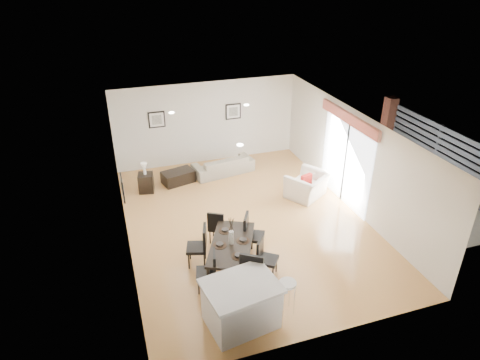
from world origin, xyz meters
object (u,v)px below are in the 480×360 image
object	(u,v)px
dining_chair_enear	(264,255)
kitchen_island	(241,304)
dining_chair_wfar	(200,244)
coffee_table	(178,177)
armchair	(307,185)
dining_chair_wnear	(210,269)
bar_stool	(287,287)
sofa	(223,165)
dining_chair_head	(250,278)
side_table	(146,183)
dining_table	(231,246)
dining_chair_efar	(251,232)
dining_chair_foot	(217,225)

from	to	relation	value
dining_chair_enear	kitchen_island	bearing A→B (deg)	178.38
dining_chair_wfar	coffee_table	xyz separation A→B (m)	(0.26, 4.02, -0.36)
armchair	dining_chair_enear	world-z (taller)	dining_chair_enear
armchair	dining_chair_wnear	bearing A→B (deg)	5.79
dining_chair_wfar	kitchen_island	xyz separation A→B (m)	(0.31, -1.95, -0.07)
dining_chair_enear	coffee_table	world-z (taller)	dining_chair_enear
kitchen_island	bar_stool	bearing A→B (deg)	-8.85
sofa	dining_chair_enear	xyz separation A→B (m)	(-0.53, -4.99, 0.23)
sofa	armchair	size ratio (longest dim) A/B	1.75
dining_chair_enear	dining_chair_head	distance (m)	0.89
side_table	dining_table	bearing A→B (deg)	-72.22
sofa	coffee_table	world-z (taller)	sofa
dining_chair_enear	dining_chair_efar	xyz separation A→B (m)	(-0.01, 0.85, 0.05)
dining_table	bar_stool	world-z (taller)	bar_stool
dining_table	armchair	bearing A→B (deg)	63.53
armchair	bar_stool	world-z (taller)	bar_stool
dining_chair_enear	dining_chair_foot	distance (m)	1.59
dining_chair_wnear	side_table	bearing A→B (deg)	-157.11
dining_table	dining_chair_wnear	xyz separation A→B (m)	(-0.61, -0.45, -0.13)
sofa	dining_chair_wnear	xyz separation A→B (m)	(-1.75, -5.06, 0.23)
dining_chair_enear	side_table	size ratio (longest dim) A/B	1.62
dining_chair_wfar	side_table	distance (m)	3.85
dining_chair_head	kitchen_island	world-z (taller)	dining_chair_head
sofa	dining_chair_enear	world-z (taller)	dining_chair_enear
dining_chair_wnear	armchair	bearing A→B (deg)	142.17
sofa	dining_chair_wfar	size ratio (longest dim) A/B	1.98
dining_chair_wnear	dining_chair_foot	world-z (taller)	dining_chair_wnear
armchair	dining_chair_head	distance (m)	4.58
dining_chair_enear	dining_chair_efar	distance (m)	0.85
sofa	dining_chair_efar	distance (m)	4.19
dining_chair_foot	coffee_table	distance (m)	3.38
dining_table	side_table	world-z (taller)	dining_table
dining_table	dining_chair_head	size ratio (longest dim) A/B	1.79
sofa	coffee_table	xyz separation A→B (m)	(-1.49, -0.19, -0.09)
armchair	dining_chair_efar	bearing A→B (deg)	6.43
armchair	side_table	world-z (taller)	armchair
dining_table	coffee_table	world-z (taller)	dining_table
dining_chair_efar	bar_stool	world-z (taller)	dining_chair_efar
dining_chair_head	dining_chair_enear	bearing A→B (deg)	83.44
dining_chair_enear	dining_chair_head	bearing A→B (deg)	176.44
dining_chair_wnear	dining_chair_enear	bearing A→B (deg)	106.94
dining_chair_wnear	side_table	distance (m)	4.68
dining_chair_efar	side_table	bearing A→B (deg)	55.42
coffee_table	kitchen_island	xyz separation A→B (m)	(0.05, -5.97, 0.29)
dining_chair_wnear	side_table	size ratio (longest dim) A/B	1.62
dining_table	dining_chair_foot	bearing A→B (deg)	116.86
dining_chair_wnear	bar_stool	size ratio (longest dim) A/B	1.24
dining_chair_wfar	bar_stool	bearing A→B (deg)	48.86
coffee_table	armchair	bearing A→B (deg)	-45.24
kitchen_island	dining_table	bearing A→B (deg)	70.40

